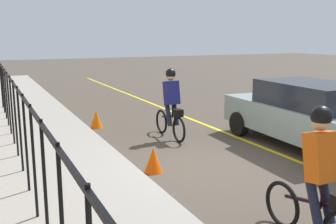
# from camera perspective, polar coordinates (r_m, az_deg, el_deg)

# --- Properties ---
(ground_plane) EXTENTS (80.00, 80.00, 0.00)m
(ground_plane) POSITION_cam_1_polar(r_m,az_deg,el_deg) (8.19, 8.09, -7.80)
(ground_plane) COLOR #483F36
(lane_line_centre) EXTENTS (36.00, 0.12, 0.01)m
(lane_line_centre) POSITION_cam_1_polar(r_m,az_deg,el_deg) (9.14, 16.55, -6.14)
(lane_line_centre) COLOR yellow
(lane_line_centre) RESTS_ON ground
(sidewalk) EXTENTS (40.00, 3.20, 0.15)m
(sidewalk) POSITION_cam_1_polar(r_m,az_deg,el_deg) (7.00, -16.32, -10.86)
(sidewalk) COLOR gray
(sidewalk) RESTS_ON ground
(iron_fence) EXTENTS (14.60, 0.04, 1.60)m
(iron_fence) POSITION_cam_1_polar(r_m,az_deg,el_deg) (7.59, -20.99, -0.31)
(iron_fence) COLOR black
(iron_fence) RESTS_ON sidewalk
(cyclist_lead) EXTENTS (1.71, 0.36, 1.83)m
(cyclist_lead) POSITION_cam_1_polar(r_m,az_deg,el_deg) (10.01, 0.46, 1.17)
(cyclist_lead) COLOR black
(cyclist_lead) RESTS_ON ground
(cyclist_follow) EXTENTS (1.71, 0.36, 1.83)m
(cyclist_follow) POSITION_cam_1_polar(r_m,az_deg,el_deg) (5.19, 21.17, -9.14)
(cyclist_follow) COLOR black
(cyclist_follow) RESTS_ON ground
(patrol_sedan) EXTENTS (4.48, 2.09, 1.58)m
(patrol_sedan) POSITION_cam_1_polar(r_m,az_deg,el_deg) (9.82, 19.57, -0.19)
(patrol_sedan) COLOR #829AA0
(patrol_sedan) RESTS_ON ground
(traffic_cone_near) EXTENTS (0.36, 0.36, 0.53)m
(traffic_cone_near) POSITION_cam_1_polar(r_m,az_deg,el_deg) (11.50, -10.46, -1.00)
(traffic_cone_near) COLOR #F86108
(traffic_cone_near) RESTS_ON ground
(traffic_cone_far) EXTENTS (0.36, 0.36, 0.50)m
(traffic_cone_far) POSITION_cam_1_polar(r_m,az_deg,el_deg) (7.68, -2.15, -7.01)
(traffic_cone_far) COLOR #FA5206
(traffic_cone_far) RESTS_ON ground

